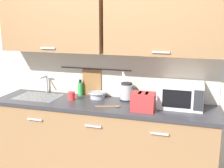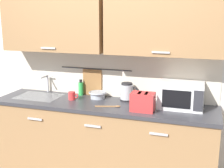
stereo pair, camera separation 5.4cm
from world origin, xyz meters
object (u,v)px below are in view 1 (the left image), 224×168
object	(u,v)px
wooden_spoon	(111,106)
toaster	(143,102)
microwave	(181,95)
dish_soap_bottle	(80,88)
electric_kettle	(127,92)
mug_near_sink	(72,96)
mixing_bowl	(97,95)

from	to	relation	value
wooden_spoon	toaster	bearing A→B (deg)	-4.00
microwave	dish_soap_bottle	distance (m)	1.22
electric_kettle	dish_soap_bottle	world-z (taller)	electric_kettle
dish_soap_bottle	mug_near_sink	size ratio (longest dim) A/B	1.63
electric_kettle	dish_soap_bottle	xyz separation A→B (m)	(-0.60, 0.05, -0.01)
mug_near_sink	mixing_bowl	world-z (taller)	mug_near_sink
microwave	electric_kettle	xyz separation A→B (m)	(-0.61, 0.08, -0.03)
dish_soap_bottle	toaster	world-z (taller)	dish_soap_bottle
microwave	toaster	bearing A→B (deg)	-146.87
toaster	wooden_spoon	bearing A→B (deg)	176.00
microwave	wooden_spoon	bearing A→B (deg)	-163.45
electric_kettle	mixing_bowl	world-z (taller)	electric_kettle
electric_kettle	wooden_spoon	size ratio (longest dim) A/B	0.83
electric_kettle	mug_near_sink	distance (m)	0.64
mixing_bowl	wooden_spoon	distance (m)	0.37
toaster	microwave	bearing A→B (deg)	33.13
microwave	mixing_bowl	bearing A→B (deg)	176.71
electric_kettle	wooden_spoon	distance (m)	0.32
electric_kettle	wooden_spoon	world-z (taller)	electric_kettle
mug_near_sink	electric_kettle	bearing A→B (deg)	15.38
microwave	wooden_spoon	distance (m)	0.76
microwave	mug_near_sink	world-z (taller)	microwave
mixing_bowl	microwave	bearing A→B (deg)	-3.29
mug_near_sink	dish_soap_bottle	bearing A→B (deg)	85.55
mixing_bowl	electric_kettle	bearing A→B (deg)	3.56
dish_soap_bottle	microwave	bearing A→B (deg)	-5.93
electric_kettle	mixing_bowl	distance (m)	0.36
dish_soap_bottle	toaster	size ratio (longest dim) A/B	0.77
mug_near_sink	mixing_bowl	bearing A→B (deg)	29.36
microwave	dish_soap_bottle	size ratio (longest dim) A/B	2.35
electric_kettle	wooden_spoon	bearing A→B (deg)	-109.33
microwave	mug_near_sink	xyz separation A→B (m)	(-1.23, -0.09, -0.09)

